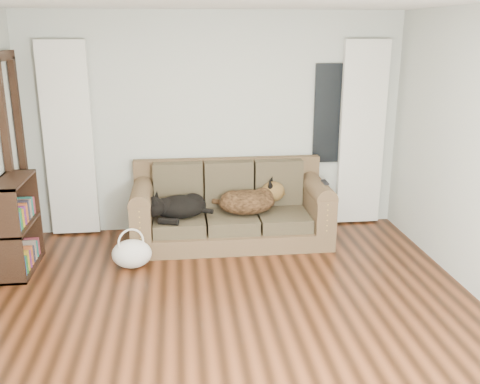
{
  "coord_description": "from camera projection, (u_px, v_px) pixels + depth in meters",
  "views": [
    {
      "loc": [
        -0.43,
        -3.85,
        2.36
      ],
      "look_at": [
        0.2,
        1.6,
        0.71
      ],
      "focal_mm": 40.0,
      "sensor_mm": 36.0,
      "label": 1
    }
  ],
  "objects": [
    {
      "name": "curtain_left",
      "position": [
        69.0,
        141.0,
        6.17
      ],
      "size": [
        0.55,
        0.08,
        2.25
      ],
      "primitive_type": "cube",
      "color": "silver",
      "rests_on": "ground"
    },
    {
      "name": "tv_remote",
      "position": [
        325.0,
        182.0,
        6.01
      ],
      "size": [
        0.05,
        0.17,
        0.02
      ],
      "primitive_type": "cube",
      "rotation": [
        0.0,
        0.0,
        -0.01
      ],
      "color": "black",
      "rests_on": "sofa"
    },
    {
      "name": "window_pane",
      "position": [
        334.0,
        114.0,
        6.49
      ],
      "size": [
        0.5,
        0.03,
        1.2
      ],
      "primitive_type": "cube",
      "color": "black",
      "rests_on": "wall_back"
    },
    {
      "name": "wall_back",
      "position": [
        215.0,
        124.0,
        6.39
      ],
      "size": [
        4.5,
        0.04,
        2.6
      ],
      "primitive_type": "cube",
      "color": "#B1B9AB",
      "rests_on": "ground"
    },
    {
      "name": "tote_bag",
      "position": [
        132.0,
        253.0,
        5.53
      ],
      "size": [
        0.44,
        0.35,
        0.3
      ],
      "primitive_type": "ellipsoid",
      "rotation": [
        0.0,
        0.0,
        0.09
      ],
      "color": "silver",
      "rests_on": "floor"
    },
    {
      "name": "dog_shepherd",
      "position": [
        250.0,
        201.0,
        6.15
      ],
      "size": [
        0.71,
        0.52,
        0.3
      ],
      "primitive_type": "ellipsoid",
      "rotation": [
        0.0,
        0.0,
        3.2
      ],
      "color": "black",
      "rests_on": "sofa"
    },
    {
      "name": "curtain_right",
      "position": [
        362.0,
        134.0,
        6.55
      ],
      "size": [
        0.55,
        0.08,
        2.25
      ],
      "primitive_type": "cube",
      "color": "silver",
      "rests_on": "ground"
    },
    {
      "name": "door_casing",
      "position": [
        16.0,
        157.0,
        5.79
      ],
      "size": [
        0.07,
        0.6,
        2.1
      ],
      "primitive_type": "cube",
      "color": "black",
      "rests_on": "ground"
    },
    {
      "name": "bookshelf",
      "position": [
        17.0,
        223.0,
        5.39
      ],
      "size": [
        0.36,
        0.8,
        0.97
      ],
      "primitive_type": "cube",
      "rotation": [
        0.0,
        0.0,
        0.09
      ],
      "color": "black",
      "rests_on": "floor"
    },
    {
      "name": "floor",
      "position": [
        238.0,
        331.0,
        4.38
      ],
      "size": [
        5.0,
        5.0,
        0.0
      ],
      "primitive_type": "plane",
      "color": "black",
      "rests_on": "ground"
    },
    {
      "name": "sofa",
      "position": [
        231.0,
        204.0,
        6.15
      ],
      "size": [
        2.24,
        0.97,
        0.92
      ],
      "primitive_type": "cube",
      "color": "#463926",
      "rests_on": "floor"
    },
    {
      "name": "dog_black_lab",
      "position": [
        177.0,
        207.0,
        5.98
      ],
      "size": [
        0.66,
        0.5,
        0.26
      ],
      "primitive_type": "ellipsoid",
      "rotation": [
        0.0,
        0.0,
        0.14
      ],
      "color": "black",
      "rests_on": "sofa"
    }
  ]
}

